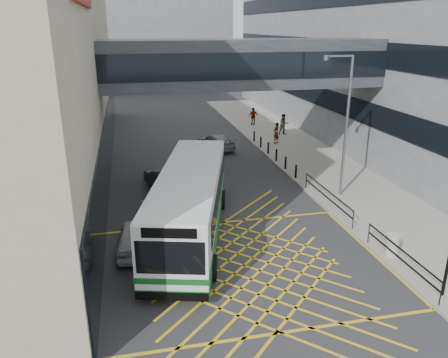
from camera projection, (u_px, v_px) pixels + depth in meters
ground at (244, 266)px, 18.85m from camera, size 120.00×120.00×0.00m
building_right at (420, 23)px, 42.52m from camera, size 24.09×44.00×20.00m
building_far at (138, 31)px, 70.72m from camera, size 28.00×16.00×18.00m
skybridge at (243, 64)px, 28.03m from camera, size 20.00×4.10×3.00m
pavement at (305, 156)px, 34.47m from camera, size 6.00×54.00×0.16m
box_junction at (244, 266)px, 18.85m from camera, size 12.00×9.00×0.01m
bus at (191, 201)px, 21.10m from camera, size 5.75×12.23×3.35m
car_white at (135, 236)px, 20.00m from camera, size 2.11×4.35×1.34m
car_dark at (166, 180)px, 27.12m from camera, size 2.97×4.92×1.44m
car_silver at (216, 141)px, 36.53m from camera, size 3.06×4.68×1.35m
street_lamp at (344, 119)px, 24.77m from camera, size 1.85×0.31×8.15m
litter_bin at (392, 245)px, 19.24m from camera, size 0.58×0.58×1.00m
kerb_railings at (356, 218)px, 21.45m from camera, size 0.05×12.54×1.00m
bollards at (272, 151)px, 33.74m from camera, size 0.14×10.14×0.90m
pedestrian_a at (276, 133)px, 37.59m from camera, size 0.88×0.83×1.80m
pedestrian_b at (284, 124)px, 40.64m from camera, size 0.95×0.57×1.92m
pedestrian_c at (253, 116)px, 44.66m from camera, size 1.07×0.56×1.76m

